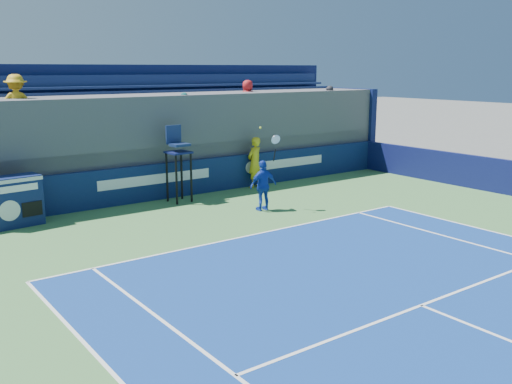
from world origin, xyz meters
TOP-DOWN VIEW (x-y plane):
  - ball_person at (3.82, 16.78)m, footprint 0.77×0.61m
  - back_hoarding at (0.00, 17.10)m, footprint 20.40×0.21m
  - match_clock at (-4.51, 16.48)m, footprint 1.39×0.86m
  - umpire_chair at (0.51, 16.42)m, footprint 0.75×0.75m
  - tennis_player at (2.01, 13.85)m, footprint 0.94×0.50m
  - stadium_seating at (-0.04, 19.15)m, footprint 21.00×4.05m

SIDE VIEW (x-z plane):
  - back_hoarding at x=0.00m, z-range 0.00..1.20m
  - match_clock at x=-4.51m, z-range 0.04..1.44m
  - tennis_player at x=2.01m, z-range -0.50..2.08m
  - ball_person at x=3.82m, z-range 0.01..1.85m
  - umpire_chair at x=0.51m, z-range 0.29..2.77m
  - stadium_seating at x=-0.04m, z-range -0.73..4.42m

